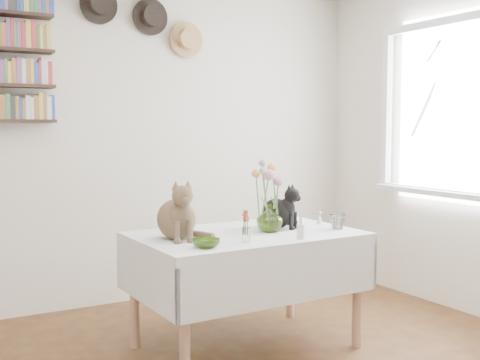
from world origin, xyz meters
TOP-DOWN VIEW (x-y plane):
  - room at (0.00, 0.00)m, footprint 4.08×4.58m
  - window at (1.97, 0.80)m, footprint 0.12×1.52m
  - dining_table at (0.25, 0.92)m, footprint 1.36×0.89m
  - tabby_cat at (-0.20, 0.95)m, footprint 0.27×0.33m
  - black_cat at (0.51, 0.98)m, footprint 0.30×0.31m
  - flower_vase at (0.39, 0.88)m, footprint 0.21×0.21m
  - green_bowl at (-0.17, 0.63)m, footprint 0.19×0.19m
  - drinking_glass at (0.82, 0.76)m, footprint 0.12×0.12m
  - candlestick at (0.41, 0.58)m, footprint 0.04×0.04m
  - berry_jar at (0.10, 0.67)m, footprint 0.05×0.05m
  - porcelain_figurine at (0.83, 0.96)m, footprint 0.05×0.05m
  - flower_bouquet at (0.38, 0.89)m, footprint 0.17×0.12m
  - wall_hats at (0.12, 2.19)m, footprint 0.98×0.09m

SIDE VIEW (x-z plane):
  - dining_table at x=0.25m, z-range 0.18..0.90m
  - green_bowl at x=-0.17m, z-range 0.72..0.76m
  - porcelain_figurine at x=0.83m, z-range 0.71..0.80m
  - drinking_glass at x=0.82m, z-range 0.72..0.82m
  - candlestick at x=0.41m, z-range 0.69..0.85m
  - flower_vase at x=0.39m, z-range 0.72..0.89m
  - berry_jar at x=0.10m, z-range 0.71..0.91m
  - black_cat at x=0.51m, z-range 0.72..1.00m
  - tabby_cat at x=-0.20m, z-range 0.72..1.07m
  - flower_bouquet at x=0.38m, z-range 0.86..1.25m
  - room at x=0.00m, z-range -0.04..2.54m
  - window at x=1.97m, z-range 0.74..2.06m
  - wall_hats at x=0.12m, z-range 1.93..2.41m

